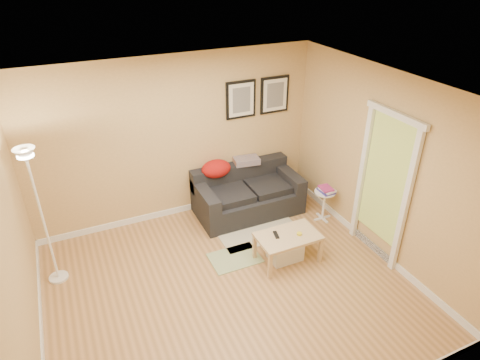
{
  "coord_description": "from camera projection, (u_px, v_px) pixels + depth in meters",
  "views": [
    {
      "loc": [
        -1.57,
        -3.78,
        3.87
      ],
      "look_at": [
        0.55,
        0.85,
        1.05
      ],
      "focal_mm": 31.38,
      "sensor_mm": 36.0,
      "label": 1
    }
  ],
  "objects": [
    {
      "name": "wall_back",
      "position": [
        176.0,
        140.0,
        6.42
      ],
      "size": [
        4.5,
        0.0,
        4.5
      ],
      "primitive_type": "plane",
      "rotation": [
        1.57,
        0.0,
        0.0
      ],
      "color": "tan",
      "rests_on": "ground"
    },
    {
      "name": "green_runner",
      "position": [
        235.0,
        258.0,
        5.97
      ],
      "size": [
        0.7,
        0.5,
        0.01
      ],
      "primitive_type": "cube",
      "color": "#668C4C",
      "rests_on": "ground"
    },
    {
      "name": "side_table",
      "position": [
        324.0,
        205.0,
        6.73
      ],
      "size": [
        0.34,
        0.34,
        0.51
      ],
      "primitive_type": null,
      "color": "white",
      "rests_on": "ground"
    },
    {
      "name": "area_rug",
      "position": [
        256.0,
        229.0,
        6.6
      ],
      "size": [
        1.25,
        0.85,
        0.01
      ],
      "primitive_type": "cube",
      "color": "beige",
      "rests_on": "ground"
    },
    {
      "name": "wall_left",
      "position": [
        11.0,
        255.0,
        4.01
      ],
      "size": [
        0.0,
        4.0,
        4.0
      ],
      "primitive_type": "plane",
      "rotation": [
        1.57,
        0.0,
        1.57
      ],
      "color": "tan",
      "rests_on": "ground"
    },
    {
      "name": "framed_print_left",
      "position": [
        241.0,
        100.0,
        6.55
      ],
      "size": [
        0.5,
        0.04,
        0.6
      ],
      "primitive_type": null,
      "color": "black",
      "rests_on": "wall_back"
    },
    {
      "name": "baseboard_back",
      "position": [
        182.0,
        209.0,
        7.01
      ],
      "size": [
        4.5,
        0.02,
        0.1
      ],
      "primitive_type": "cube",
      "color": "white",
      "rests_on": "ground"
    },
    {
      "name": "book_stack",
      "position": [
        326.0,
        189.0,
        6.58
      ],
      "size": [
        0.23,
        0.28,
        0.08
      ],
      "primitive_type": null,
      "rotation": [
        0.0,
        0.0,
        -0.14
      ],
      "color": "#352E8B",
      "rests_on": "side_table"
    },
    {
      "name": "floor",
      "position": [
        229.0,
        288.0,
        5.46
      ],
      "size": [
        4.5,
        4.5,
        0.0
      ],
      "primitive_type": "plane",
      "color": "#B5824D",
      "rests_on": "ground"
    },
    {
      "name": "baseboard_right",
      "position": [
        367.0,
        241.0,
        6.25
      ],
      "size": [
        0.02,
        4.0,
        0.1
      ],
      "primitive_type": "cube",
      "color": "white",
      "rests_on": "ground"
    },
    {
      "name": "doorway",
      "position": [
        382.0,
        190.0,
        5.64
      ],
      "size": [
        0.12,
        1.01,
        2.13
      ],
      "primitive_type": null,
      "color": "white",
      "rests_on": "ground"
    },
    {
      "name": "tape_roll",
      "position": [
        299.0,
        234.0,
        5.74
      ],
      "size": [
        0.07,
        0.07,
        0.03
      ],
      "primitive_type": "cylinder",
      "color": "yellow",
      "rests_on": "coffee_table"
    },
    {
      "name": "coffee_table",
      "position": [
        287.0,
        248.0,
        5.84
      ],
      "size": [
        0.98,
        0.77,
        0.43
      ],
      "primitive_type": null,
      "rotation": [
        0.0,
        0.0,
        -0.32
      ],
      "color": "tan",
      "rests_on": "ground"
    },
    {
      "name": "storage_bin",
      "position": [
        285.0,
        250.0,
        5.91
      ],
      "size": [
        0.46,
        0.34,
        0.28
      ],
      "primitive_type": null,
      "color": "white",
      "rests_on": "ground"
    },
    {
      "name": "red_throw",
      "position": [
        216.0,
        169.0,
        6.73
      ],
      "size": [
        0.48,
        0.36,
        0.28
      ],
      "primitive_type": null,
      "color": "#B41610",
      "rests_on": "sofa"
    },
    {
      "name": "baseboard_left",
      "position": [
        42.0,
        344.0,
        4.62
      ],
      "size": [
        0.02,
        4.0,
        0.1
      ],
      "primitive_type": "cube",
      "color": "white",
      "rests_on": "ground"
    },
    {
      "name": "remote_control",
      "position": [
        276.0,
        235.0,
        5.73
      ],
      "size": [
        0.08,
        0.17,
        0.02
      ],
      "primitive_type": "cube",
      "rotation": [
        0.0,
        0.0,
        -0.22
      ],
      "color": "black",
      "rests_on": "coffee_table"
    },
    {
      "name": "plaid_throw",
      "position": [
        246.0,
        161.0,
        6.97
      ],
      "size": [
        0.45,
        0.32,
        0.1
      ],
      "primitive_type": null,
      "rotation": [
        0.0,
        0.0,
        -0.14
      ],
      "color": "#A87A62",
      "rests_on": "sofa"
    },
    {
      "name": "floor_lamp",
      "position": [
        44.0,
        222.0,
        5.17
      ],
      "size": [
        0.25,
        0.25,
        1.92
      ],
      "primitive_type": null,
      "color": "white",
      "rests_on": "ground"
    },
    {
      "name": "ceiling",
      "position": [
        225.0,
        93.0,
        4.2
      ],
      "size": [
        4.5,
        4.5,
        0.0
      ],
      "primitive_type": "plane",
      "rotation": [
        3.14,
        0.0,
        0.0
      ],
      "color": "white",
      "rests_on": "wall_back"
    },
    {
      "name": "wall_front",
      "position": [
        329.0,
        328.0,
        3.24
      ],
      "size": [
        4.5,
        0.0,
        4.5
      ],
      "primitive_type": "plane",
      "rotation": [
        -1.57,
        0.0,
        0.0
      ],
      "color": "tan",
      "rests_on": "ground"
    },
    {
      "name": "sofa",
      "position": [
        248.0,
        192.0,
        6.86
      ],
      "size": [
        1.7,
        0.9,
        0.75
      ],
      "primitive_type": null,
      "color": "black",
      "rests_on": "ground"
    },
    {
      "name": "wall_right",
      "position": [
        381.0,
        166.0,
        5.65
      ],
      "size": [
        0.0,
        4.0,
        4.0
      ],
      "primitive_type": "plane",
      "rotation": [
        1.57,
        0.0,
        -1.57
      ],
      "color": "tan",
      "rests_on": "ground"
    },
    {
      "name": "framed_print_right",
      "position": [
        275.0,
        95.0,
        6.77
      ],
      "size": [
        0.5,
        0.04,
        0.6
      ],
      "primitive_type": null,
      "color": "black",
      "rests_on": "wall_back"
    }
  ]
}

